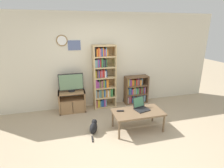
# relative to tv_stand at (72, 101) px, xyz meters

# --- Properties ---
(ground_plane) EXTENTS (18.00, 18.00, 0.00)m
(ground_plane) POSITION_rel_tv_stand_xyz_m (0.86, -1.74, -0.29)
(ground_plane) COLOR tan
(wall_back) EXTENTS (6.97, 0.09, 2.60)m
(wall_back) POSITION_rel_tv_stand_xyz_m (0.86, 0.27, 1.01)
(wall_back) COLOR beige
(wall_back) RESTS_ON ground_plane
(tv_stand) EXTENTS (0.70, 0.41, 0.58)m
(tv_stand) POSITION_rel_tv_stand_xyz_m (0.00, 0.00, 0.00)
(tv_stand) COLOR #9E754C
(tv_stand) RESTS_ON ground_plane
(television) EXTENTS (0.64, 0.18, 0.49)m
(television) POSITION_rel_tv_stand_xyz_m (0.01, 0.02, 0.53)
(television) COLOR black
(television) RESTS_ON tv_stand
(bookshelf_tall) EXTENTS (0.62, 0.32, 1.77)m
(bookshelf_tall) POSITION_rel_tv_stand_xyz_m (0.88, 0.08, 0.58)
(bookshelf_tall) COLOR tan
(bookshelf_tall) RESTS_ON ground_plane
(bookshelf_short) EXTENTS (0.70, 0.28, 0.84)m
(bookshelf_short) POSITION_rel_tv_stand_xyz_m (1.88, 0.10, 0.11)
(bookshelf_short) COLOR brown
(bookshelf_short) RESTS_ON ground_plane
(coffee_table) EXTENTS (1.10, 0.59, 0.44)m
(coffee_table) POSITION_rel_tv_stand_xyz_m (1.37, -1.30, 0.11)
(coffee_table) COLOR brown
(coffee_table) RESTS_ON ground_plane
(laptop) EXTENTS (0.37, 0.36, 0.27)m
(laptop) POSITION_rel_tv_stand_xyz_m (1.47, -1.20, 0.22)
(laptop) COLOR #232326
(laptop) RESTS_ON coffee_table
(remote_near_laptop) EXTENTS (0.17, 0.08, 0.02)m
(remote_near_laptop) POSITION_rel_tv_stand_xyz_m (0.99, -1.19, 0.16)
(remote_near_laptop) COLOR black
(remote_near_laptop) RESTS_ON coffee_table
(cat) EXTENTS (0.26, 0.49, 0.30)m
(cat) POSITION_rel_tv_stand_xyz_m (0.39, -1.18, -0.16)
(cat) COLOR black
(cat) RESTS_ON ground_plane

